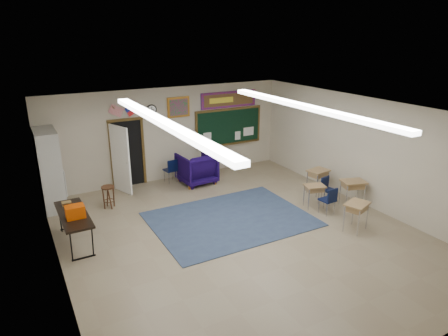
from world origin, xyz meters
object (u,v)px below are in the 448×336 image
student_desk_front_right (318,180)px  folding_table (75,227)px  wooden_stool (109,197)px  wingback_armchair (197,168)px  student_desk_front_left (314,195)px

student_desk_front_right → folding_table: 6.91m
folding_table → wooden_stool: size_ratio=2.85×
wingback_armchair → student_desk_front_right: 3.80m
student_desk_front_left → wooden_stool: student_desk_front_left is taller
student_desk_front_left → wingback_armchair: bearing=138.2°
wingback_armchair → student_desk_front_right: wingback_armchair is taller
student_desk_front_right → student_desk_front_left: bearing=-146.3°
student_desk_front_right → wooden_stool: bearing=151.1°
wingback_armchair → student_desk_front_left: size_ratio=1.68×
student_desk_front_left → student_desk_front_right: student_desk_front_right is taller
wingback_armchair → folding_table: (-4.09, -2.18, -0.09)m
folding_table → wooden_stool: bearing=53.8°
wingback_armchair → student_desk_front_left: bearing=118.2°
wingback_armchair → student_desk_front_left: (2.05, -3.28, -0.13)m
student_desk_front_right → folding_table: folding_table is taller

